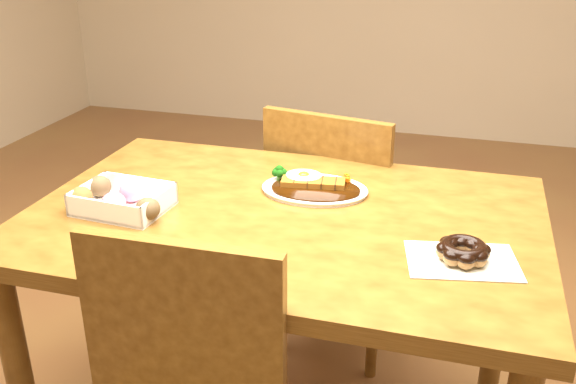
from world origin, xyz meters
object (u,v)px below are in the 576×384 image
(donut_box, at_px, (120,198))
(table, at_px, (284,250))
(chair_far, at_px, (339,222))
(katsu_curry_plate, at_px, (313,187))
(pon_de_ring, at_px, (463,252))

(donut_box, bearing_deg, table, 13.55)
(table, xyz_separation_m, donut_box, (-0.38, -0.09, 0.13))
(table, relative_size, donut_box, 5.03)
(donut_box, bearing_deg, chair_far, 57.06)
(katsu_curry_plate, xyz_separation_m, pon_de_ring, (0.38, -0.26, 0.01))
(chair_far, bearing_deg, katsu_curry_plate, 101.66)
(katsu_curry_plate, bearing_deg, pon_de_ring, -34.75)
(chair_far, xyz_separation_m, donut_box, (-0.41, -0.63, 0.30))
(chair_far, xyz_separation_m, katsu_curry_plate, (0.01, -0.39, 0.29))
(donut_box, xyz_separation_m, pon_de_ring, (0.79, -0.03, -0.01))
(pon_de_ring, bearing_deg, chair_far, 120.36)
(table, xyz_separation_m, chair_far, (0.03, 0.54, -0.17))
(chair_far, distance_m, katsu_curry_plate, 0.49)
(table, bearing_deg, katsu_curry_plate, 76.16)
(pon_de_ring, bearing_deg, table, 163.76)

